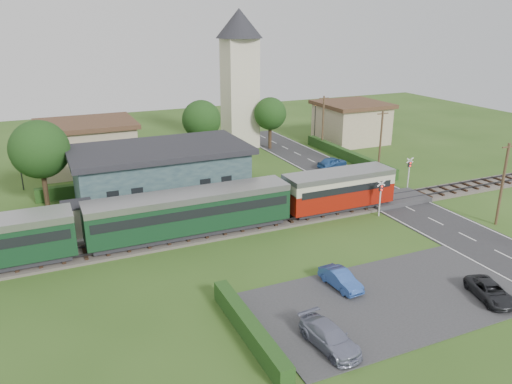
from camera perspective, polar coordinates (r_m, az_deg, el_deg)
name	(u,v)px	position (r m, az deg, el deg)	size (l,w,h in m)	color
ground	(313,226)	(42.00, 6.53, -3.87)	(120.00, 120.00, 0.00)	#2D4C19
railway_track	(301,216)	(43.55, 5.21, -2.80)	(76.00, 3.20, 0.49)	#4C443D
road	(408,208)	(47.58, 16.98, -1.76)	(6.00, 70.00, 0.05)	#28282B
car_park	(391,299)	(32.48, 15.14, -11.74)	(17.00, 9.00, 0.08)	#333335
crossing_deck	(394,199)	(48.92, 15.50, -0.78)	(6.20, 3.40, 0.45)	#333335
platform	(179,220)	(42.74, -8.74, -3.22)	(30.00, 3.00, 0.45)	gray
equipment_hut	(78,218)	(41.02, -19.66, -2.86)	(2.30, 2.30, 2.55)	beige
station_building	(161,174)	(47.22, -10.82, 2.03)	(16.00, 9.00, 5.30)	#273D45
train	(150,218)	(38.47, -12.02, -2.89)	(43.20, 2.90, 3.40)	#232328
church_tower	(240,69)	(66.28, -1.89, 13.91)	(6.00, 6.00, 17.60)	beige
house_west	(87,145)	(59.85, -18.74, 5.09)	(10.80, 8.80, 5.50)	tan
house_east	(351,122)	(71.02, 10.82, 7.88)	(8.80, 8.80, 5.50)	tan
hedge_carpark	(249,329)	(27.84, -0.78, -15.34)	(0.80, 9.00, 1.20)	#193814
hedge_roadside	(348,155)	(61.88, 10.44, 4.14)	(0.80, 18.00, 1.20)	#193814
hedge_station	(151,181)	(52.03, -11.87, 1.21)	(22.00, 0.80, 1.30)	#193814
tree_a	(40,150)	(48.33, -23.50, 4.47)	(5.20, 5.20, 8.00)	#332316
tree_b	(201,120)	(59.98, -6.25, 8.21)	(4.60, 4.60, 7.34)	#332316
tree_c	(270,114)	(65.54, 1.63, 8.93)	(4.20, 4.20, 6.78)	#332316
utility_pole_b	(503,183)	(45.47, 26.35, 0.88)	(1.40, 0.22, 7.00)	#473321
utility_pole_c	(380,142)	(56.48, 14.04, 5.61)	(1.40, 0.22, 7.00)	#473321
utility_pole_d	(323,122)	(66.08, 7.66, 7.95)	(1.40, 0.22, 7.00)	#473321
crossing_signal_near	(381,193)	(44.37, 14.05, -0.09)	(0.84, 0.28, 3.28)	silver
crossing_signal_far	(409,169)	(52.32, 17.11, 2.57)	(0.84, 0.28, 3.28)	silver
streetlamp_west	(19,161)	(54.75, -25.45, 3.24)	(0.30, 0.30, 5.15)	#3F3F47
streetlamp_east	(315,119)	(71.30, 6.78, 8.33)	(0.30, 0.30, 5.15)	#3F3F47
car_on_road	(332,162)	(58.11, 8.71, 3.36)	(1.53, 3.79, 1.29)	#295797
car_park_blue	(341,279)	(32.80, 9.65, -9.77)	(1.19, 3.41, 1.12)	#2C509F
car_park_silver	(330,337)	(27.38, 8.42, -16.08)	(1.64, 4.05, 1.17)	gray
car_park_dark	(490,291)	(34.27, 25.22, -10.23)	(1.71, 3.70, 1.03)	black
pedestrian_near	(270,193)	(45.29, 1.58, -0.10)	(0.69, 0.45, 1.89)	gray
pedestrian_far	(96,224)	(40.74, -17.79, -3.51)	(0.81, 0.63, 1.66)	gray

